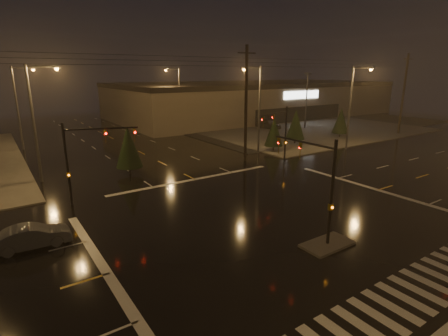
% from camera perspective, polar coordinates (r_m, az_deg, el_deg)
% --- Properties ---
extents(ground, '(140.00, 140.00, 0.00)m').
position_cam_1_polar(ground, '(23.19, 8.84, -8.54)').
color(ground, black).
rests_on(ground, ground).
extents(sidewalk_ne, '(36.00, 36.00, 0.12)m').
position_cam_1_polar(sidewalk_ne, '(64.32, 10.43, 6.85)').
color(sidewalk_ne, '#413F3A').
rests_on(sidewalk_ne, ground).
extents(median_island, '(3.00, 1.60, 0.15)m').
position_cam_1_polar(median_island, '(20.72, 16.52, -11.84)').
color(median_island, '#413F3A').
rests_on(median_island, ground).
extents(crosswalk, '(15.00, 2.60, 0.01)m').
position_cam_1_polar(crosswalk, '(18.50, 28.98, -17.03)').
color(crosswalk, beige).
rests_on(crosswalk, ground).
extents(stop_bar_far, '(16.00, 0.50, 0.01)m').
position_cam_1_polar(stop_bar_far, '(31.57, -4.80, -1.85)').
color(stop_bar_far, beige).
rests_on(stop_bar_far, ground).
extents(parking_lot, '(50.00, 24.00, 0.08)m').
position_cam_1_polar(parking_lot, '(66.57, 14.74, 6.87)').
color(parking_lot, black).
rests_on(parking_lot, ground).
extents(retail_building, '(60.20, 28.30, 7.20)m').
position_cam_1_polar(retail_building, '(79.11, 4.98, 11.36)').
color(retail_building, '#6D614E').
rests_on(retail_building, ground).
extents(signal_mast_median, '(0.25, 4.59, 6.00)m').
position_cam_1_polar(signal_mast_median, '(19.92, 15.28, -1.44)').
color(signal_mast_median, black).
rests_on(signal_mast_median, ground).
extents(signal_mast_ne, '(4.84, 1.86, 6.00)m').
position_cam_1_polar(signal_mast_ne, '(35.55, 9.30, 6.22)').
color(signal_mast_ne, black).
rests_on(signal_mast_ne, ground).
extents(signal_mast_nw, '(4.84, 1.86, 6.00)m').
position_cam_1_polar(signal_mast_nw, '(26.59, -22.15, 2.21)').
color(signal_mast_nw, black).
rests_on(signal_mast_nw, ground).
extents(streetlight_1, '(2.77, 0.32, 10.00)m').
position_cam_1_polar(streetlight_1, '(33.72, -28.25, 7.57)').
color(streetlight_1, '#38383A').
rests_on(streetlight_1, ground).
extents(streetlight_2, '(2.77, 0.32, 10.00)m').
position_cam_1_polar(streetlight_2, '(49.61, -30.42, 9.24)').
color(streetlight_2, '#38383A').
rests_on(streetlight_2, ground).
extents(streetlight_3, '(2.77, 0.32, 10.00)m').
position_cam_1_polar(streetlight_3, '(40.78, 5.47, 10.36)').
color(streetlight_3, '#38383A').
rests_on(streetlight_3, ground).
extents(streetlight_4, '(2.77, 0.32, 10.00)m').
position_cam_1_polar(streetlight_4, '(57.60, -7.53, 11.75)').
color(streetlight_4, '#38383A').
rests_on(streetlight_4, ground).
extents(streetlight_6, '(0.32, 2.77, 10.00)m').
position_cam_1_polar(streetlight_6, '(45.39, 20.26, 10.00)').
color(streetlight_6, '#38383A').
rests_on(streetlight_6, ground).
extents(utility_pole_1, '(2.20, 0.32, 12.00)m').
position_cam_1_polar(utility_pole_1, '(37.22, 3.61, 10.43)').
color(utility_pole_1, black).
rests_on(utility_pole_1, ground).
extents(utility_pole_2, '(2.20, 0.32, 12.00)m').
position_cam_1_polar(utility_pole_2, '(60.37, 27.24, 10.69)').
color(utility_pole_2, black).
rests_on(utility_pole_2, ground).
extents(conifer_0, '(2.22, 2.22, 4.17)m').
position_cam_1_polar(conifer_0, '(42.66, 8.16, 5.93)').
color(conifer_0, black).
rests_on(conifer_0, ground).
extents(conifer_1, '(2.49, 2.49, 4.59)m').
position_cam_1_polar(conifer_1, '(47.46, 11.62, 6.98)').
color(conifer_1, black).
rests_on(conifer_1, ground).
extents(conifer_2, '(2.35, 2.35, 4.38)m').
position_cam_1_polar(conifer_2, '(53.97, 18.54, 7.37)').
color(conifer_2, black).
rests_on(conifer_2, ground).
extents(conifer_3, '(2.45, 2.45, 4.54)m').
position_cam_1_polar(conifer_3, '(33.72, -15.35, 3.35)').
color(conifer_3, black).
rests_on(conifer_3, ground).
extents(car_parked, '(2.48, 4.89, 1.60)m').
position_cam_1_polar(car_parked, '(60.12, 7.23, 7.11)').
color(car_parked, black).
rests_on(car_parked, ground).
extents(car_crossing, '(4.00, 1.56, 1.30)m').
position_cam_1_polar(car_crossing, '(22.12, -28.87, -9.77)').
color(car_crossing, '#515458').
rests_on(car_crossing, ground).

